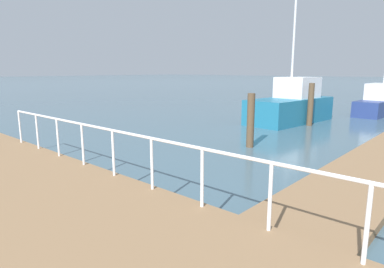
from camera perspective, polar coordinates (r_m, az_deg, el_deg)
ground_plane at (r=13.80m, az=-14.95°, el=-0.96°), size 300.00×300.00×0.00m
floating_dock at (r=10.93m, az=29.47°, el=-4.65°), size 13.09×2.00×0.18m
dock_piling_0 at (r=12.08m, az=10.10°, el=2.31°), size 0.27×0.27×1.96m
dock_piling_2 at (r=17.66m, az=19.82°, el=4.82°), size 0.28×0.28×2.14m
moored_boat_1 at (r=24.74m, az=29.89°, el=4.75°), size 7.11×1.69×7.52m
moored_boat_2 at (r=18.64m, az=16.81°, el=4.82°), size 5.71×2.67×9.22m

